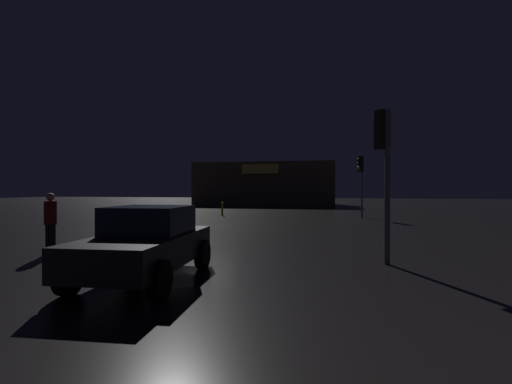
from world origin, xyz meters
TOP-DOWN VIEW (x-y plane):
  - ground_plane at (0.00, 0.00)m, footprint 120.00×120.00m
  - store_building at (-1.88, 26.78)m, footprint 15.84×7.77m
  - traffic_signal_main at (7.30, -7.63)m, footprint 0.42×0.42m
  - traffic_signal_cross_left at (7.69, 8.08)m, footprint 0.42×0.42m
  - car_near at (2.26, -10.42)m, footprint 2.11×4.02m
  - pedestrian at (-1.93, -8.15)m, footprint 0.37×0.37m
  - bollard_kerb_a at (-1.75, 8.30)m, footprint 0.14×0.14m

SIDE VIEW (x-z plane):
  - ground_plane at x=0.00m, z-range 0.00..0.00m
  - bollard_kerb_a at x=-1.75m, z-range 0.00..0.93m
  - car_near at x=2.26m, z-range 0.00..1.52m
  - pedestrian at x=-1.93m, z-range 0.15..1.92m
  - store_building at x=-1.88m, z-range 0.00..4.86m
  - traffic_signal_main at x=7.30m, z-range 0.82..4.69m
  - traffic_signal_cross_left at x=7.69m, z-range 0.99..4.99m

